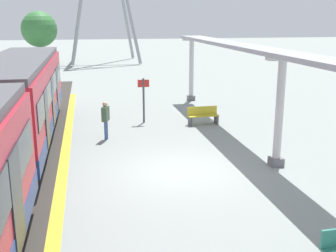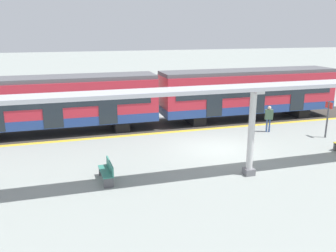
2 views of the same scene
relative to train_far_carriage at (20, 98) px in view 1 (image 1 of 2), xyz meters
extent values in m
plane|color=gray|center=(5.57, -4.70, -1.83)|extent=(176.00, 176.00, 0.00)
cube|color=gold|center=(1.77, -4.70, -1.83)|extent=(0.36, 31.36, 0.01)
cube|color=#38332D|center=(-0.01, -4.70, -1.83)|extent=(3.20, 43.36, 0.01)
cube|color=#1E262D|center=(1.31, -9.98, -0.14)|extent=(0.04, 1.10, 2.00)
cube|color=#BB2736|center=(-0.01, 0.00, 0.11)|extent=(2.60, 12.51, 2.60)
cube|color=navy|center=(-0.01, 0.00, -0.91)|extent=(2.63, 12.53, 0.55)
cube|color=#515156|center=(-0.01, 0.00, 1.53)|extent=(2.39, 12.51, 0.24)
cube|color=#1E262D|center=(1.31, 0.00, 0.42)|extent=(0.03, 11.51, 0.84)
cube|color=#1E262D|center=(1.31, -3.13, -0.14)|extent=(0.04, 1.10, 2.00)
cube|color=#1E262D|center=(1.31, 0.00, -0.14)|extent=(0.04, 1.10, 2.00)
cube|color=#1E262D|center=(1.31, 3.13, -0.14)|extent=(0.04, 1.10, 2.00)
cube|color=black|center=(-0.01, 4.00, -1.51)|extent=(2.21, 0.90, 0.64)
cube|color=black|center=(-0.01, -4.00, -1.51)|extent=(2.21, 0.90, 0.64)
cube|color=slate|center=(9.10, -4.84, -1.68)|extent=(0.44, 0.44, 0.30)
cylinder|color=silver|center=(9.10, -4.84, 0.16)|extent=(0.28, 0.28, 3.38)
cube|color=silver|center=(9.10, -4.84, 1.91)|extent=(1.10, 0.36, 0.12)
cube|color=slate|center=(9.10, 7.36, -1.68)|extent=(0.44, 0.44, 0.30)
cylinder|color=silver|center=(9.10, 7.36, 0.16)|extent=(0.28, 0.28, 3.38)
cube|color=silver|center=(9.10, 7.36, 1.91)|extent=(1.10, 0.36, 0.12)
cube|color=#A8AAB2|center=(9.10, -4.86, 2.05)|extent=(1.20, 25.24, 0.16)
cube|color=gold|center=(8.18, 1.26, -1.39)|extent=(1.52, 0.52, 0.04)
cube|color=gold|center=(8.17, 1.45, -1.17)|extent=(1.50, 0.14, 0.40)
cube|color=#4C4C51|center=(8.85, 1.30, -1.62)|extent=(0.12, 0.40, 0.42)
cube|color=#4C4C51|center=(7.51, 1.22, -1.62)|extent=(0.12, 0.40, 0.42)
cylinder|color=#4C4C51|center=(5.41, 2.24, -0.73)|extent=(0.10, 0.10, 2.20)
cube|color=red|center=(5.41, 2.24, 0.12)|extent=(0.56, 0.04, 0.36)
cylinder|color=#395488|center=(3.40, -0.48, -1.42)|extent=(0.10, 0.10, 0.82)
cylinder|color=#395488|center=(3.46, -0.32, -1.42)|extent=(0.10, 0.10, 0.82)
cube|color=#456147|center=(3.43, -0.40, -0.71)|extent=(0.37, 0.52, 0.61)
sphere|color=#DDB491|center=(3.43, -0.40, -0.29)|extent=(0.22, 0.22, 0.22)
cylinder|color=brown|center=(-1.97, 29.66, -0.68)|extent=(0.32, 0.32, 2.30)
sphere|color=#347438|center=(-1.97, 29.66, 1.98)|extent=(3.78, 3.78, 3.78)
camera|label=1|loc=(2.71, -17.75, 3.24)|focal=44.82mm
camera|label=2|loc=(21.97, -12.32, 4.39)|focal=37.78mm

